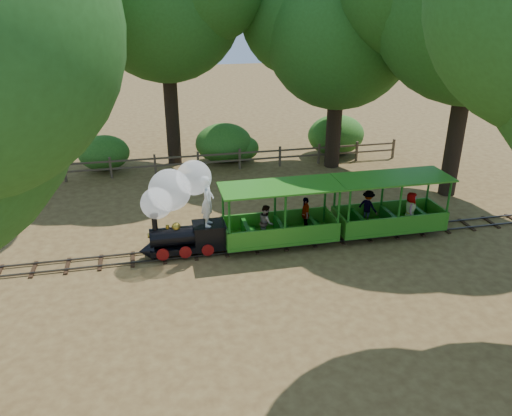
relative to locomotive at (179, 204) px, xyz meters
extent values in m
plane|color=olive|center=(2.43, -0.06, -1.80)|extent=(90.00, 90.00, 0.00)
cube|color=#3F3D3A|center=(2.43, -0.36, -1.73)|extent=(22.00, 0.05, 0.05)
cube|color=#3F3D3A|center=(2.43, 0.24, -1.73)|extent=(22.00, 0.05, 0.05)
cube|color=#382314|center=(2.43, -0.06, -1.78)|extent=(0.12, 1.00, 0.05)
cube|color=#382314|center=(-2.57, -0.06, -1.78)|extent=(0.12, 1.00, 0.05)
cube|color=#382314|center=(7.43, -0.06, -1.78)|extent=(0.12, 1.00, 0.05)
cube|color=black|center=(0.20, -0.06, -1.50)|extent=(2.42, 0.77, 0.20)
cylinder|color=black|center=(-0.18, -0.06, -1.10)|extent=(1.54, 0.62, 0.62)
cylinder|color=black|center=(-0.79, -0.06, -0.55)|extent=(0.18, 0.18, 0.48)
sphere|color=#B4912B|center=(-0.13, -0.06, -0.77)|extent=(0.29, 0.29, 0.29)
cylinder|color=#B4912B|center=(-0.40, -0.06, -0.74)|extent=(0.11, 0.11, 0.11)
cube|color=black|center=(0.92, -0.06, -1.10)|extent=(0.99, 0.77, 0.60)
cube|color=black|center=(0.92, -0.06, -0.78)|extent=(1.04, 0.84, 0.04)
cone|color=black|center=(-1.12, -0.06, -1.52)|extent=(0.49, 0.70, 0.70)
cylinder|color=#B4912B|center=(-0.99, -0.06, -0.99)|extent=(0.11, 0.15, 0.15)
cylinder|color=maroon|center=(-0.62, -0.46, -1.50)|extent=(0.40, 0.07, 0.40)
cylinder|color=maroon|center=(-0.62, 0.33, -1.50)|extent=(0.40, 0.07, 0.40)
cylinder|color=maroon|center=(0.09, -0.46, -1.50)|extent=(0.40, 0.07, 0.40)
cylinder|color=maroon|center=(0.09, 0.33, -1.50)|extent=(0.40, 0.07, 0.40)
cylinder|color=maroon|center=(0.81, -0.46, -1.50)|extent=(0.40, 0.07, 0.40)
cylinder|color=maroon|center=(0.81, 0.33, -1.50)|extent=(0.40, 0.07, 0.40)
sphere|color=white|center=(-0.68, -0.01, 0.08)|extent=(0.99, 0.99, 0.99)
sphere|color=white|center=(-0.24, 0.04, 0.46)|extent=(1.32, 1.32, 1.32)
sphere|color=white|center=(0.53, 0.09, 0.79)|extent=(1.10, 1.10, 1.10)
imported|color=white|center=(0.90, -0.16, 0.08)|extent=(0.52, 0.68, 1.67)
cube|color=#2F801C|center=(3.29, -0.06, -1.46)|extent=(3.77, 1.44, 0.11)
cube|color=#155C15|center=(3.29, -0.06, -1.59)|extent=(3.40, 0.55, 0.16)
cube|color=#2F801C|center=(3.29, -0.74, -1.12)|extent=(3.77, 0.07, 0.55)
cube|color=#2F801C|center=(3.29, 0.61, -1.12)|extent=(3.77, 0.07, 0.55)
cube|color=#2F801C|center=(3.29, -0.06, 0.32)|extent=(3.94, 1.61, 0.06)
cylinder|color=#155C15|center=(1.49, -0.72, -0.57)|extent=(0.08, 0.08, 1.78)
cylinder|color=#155C15|center=(1.49, 0.59, -0.57)|extent=(0.08, 0.08, 1.78)
cylinder|color=#155C15|center=(5.08, -0.72, -0.57)|extent=(0.08, 0.08, 1.78)
cylinder|color=#155C15|center=(5.08, 0.59, -0.57)|extent=(0.08, 0.08, 1.78)
cube|color=#155C15|center=(2.15, -0.06, -1.18)|extent=(0.13, 1.22, 0.44)
cube|color=#155C15|center=(3.29, -0.06, -1.18)|extent=(0.13, 1.22, 0.44)
cube|color=#155C15|center=(4.42, -0.06, -1.18)|extent=(0.13, 1.22, 0.44)
cylinder|color=black|center=(2.08, -0.44, -1.55)|extent=(0.31, 0.07, 0.31)
cylinder|color=black|center=(2.08, 0.31, -1.55)|extent=(0.31, 0.07, 0.31)
cylinder|color=black|center=(4.49, -0.44, -1.55)|extent=(0.31, 0.07, 0.31)
cylinder|color=black|center=(4.49, 0.31, -1.55)|extent=(0.31, 0.07, 0.31)
imported|color=gray|center=(2.77, -0.25, -0.81)|extent=(0.51, 0.62, 1.19)
imported|color=gray|center=(4.21, 0.07, -0.80)|extent=(0.38, 0.74, 1.21)
cube|color=#2F801C|center=(7.24, -0.06, -1.46)|extent=(3.77, 1.44, 0.11)
cube|color=#155C15|center=(7.24, -0.06, -1.59)|extent=(3.40, 0.55, 0.16)
cube|color=#2F801C|center=(7.24, -0.74, -1.12)|extent=(3.77, 0.07, 0.55)
cube|color=#2F801C|center=(7.24, 0.61, -1.12)|extent=(3.77, 0.07, 0.55)
cube|color=#2F801C|center=(7.24, -0.06, 0.32)|extent=(3.94, 1.61, 0.06)
cylinder|color=#155C15|center=(5.44, -0.72, -0.57)|extent=(0.08, 0.08, 1.78)
cylinder|color=#155C15|center=(5.44, 0.59, -0.57)|extent=(0.08, 0.08, 1.78)
cylinder|color=#155C15|center=(9.04, -0.72, -0.57)|extent=(0.08, 0.08, 1.78)
cylinder|color=#155C15|center=(9.04, 0.59, -0.57)|extent=(0.08, 0.08, 1.78)
cube|color=#155C15|center=(6.11, -0.06, -1.18)|extent=(0.13, 1.22, 0.44)
cube|color=#155C15|center=(7.24, -0.06, -1.18)|extent=(0.13, 1.22, 0.44)
cube|color=#155C15|center=(8.37, -0.06, -1.18)|extent=(0.13, 1.22, 0.44)
cylinder|color=black|center=(6.03, -0.44, -1.55)|extent=(0.31, 0.07, 0.31)
cylinder|color=black|center=(6.03, 0.31, -1.55)|extent=(0.31, 0.07, 0.31)
cylinder|color=black|center=(8.45, -0.44, -1.55)|extent=(0.31, 0.07, 0.31)
cylinder|color=black|center=(8.45, 0.31, -1.55)|extent=(0.31, 0.07, 0.31)
imported|color=gray|center=(6.58, 0.28, -0.82)|extent=(0.77, 0.87, 1.17)
imported|color=gray|center=(7.84, -0.38, -0.78)|extent=(0.64, 0.73, 1.25)
cylinder|color=#2D2116|center=(-6.07, 5.94, 0.16)|extent=(0.70, 0.70, 3.93)
cylinder|color=#2D2116|center=(0.43, 9.44, 0.25)|extent=(0.66, 0.66, 4.10)
cylinder|color=#2D2116|center=(0.43, 9.44, 3.46)|extent=(0.50, 0.50, 2.34)
sphere|color=#23531A|center=(0.43, 9.44, 5.68)|extent=(6.99, 6.99, 6.99)
cylinder|color=#2D2116|center=(7.93, 7.44, -0.14)|extent=(0.72, 0.72, 3.32)
cylinder|color=#2D2116|center=(7.93, 7.44, 2.46)|extent=(0.54, 0.54, 1.89)
sphere|color=#23531A|center=(7.93, 7.44, 4.42)|extent=(6.76, 6.76, 6.76)
sphere|color=#23531A|center=(9.62, 6.42, 5.27)|extent=(5.07, 5.07, 5.07)
sphere|color=#23531A|center=(6.41, 8.62, 5.10)|extent=(5.41, 5.41, 5.41)
cylinder|color=#2D2116|center=(11.43, 2.94, 0.27)|extent=(0.68, 0.68, 4.14)
cylinder|color=#2D2116|center=(11.43, 2.94, 3.52)|extent=(0.51, 0.51, 2.37)
cube|color=brown|center=(-6.57, 7.94, -1.30)|extent=(0.10, 0.10, 1.00)
cube|color=brown|center=(-4.57, 7.94, -1.30)|extent=(0.10, 0.10, 1.00)
cube|color=brown|center=(-2.57, 7.94, -1.30)|extent=(0.10, 0.10, 1.00)
cube|color=brown|center=(-0.57, 7.94, -1.30)|extent=(0.10, 0.10, 1.00)
cube|color=brown|center=(1.43, 7.94, -1.30)|extent=(0.10, 0.10, 1.00)
cube|color=brown|center=(3.43, 7.94, -1.30)|extent=(0.10, 0.10, 1.00)
cube|color=brown|center=(5.43, 7.94, -1.30)|extent=(0.10, 0.10, 1.00)
cube|color=brown|center=(7.43, 7.94, -1.30)|extent=(0.10, 0.10, 1.00)
cube|color=brown|center=(9.43, 7.94, -1.30)|extent=(0.10, 0.10, 1.00)
cube|color=brown|center=(11.43, 7.94, -1.30)|extent=(0.10, 0.10, 1.00)
cube|color=brown|center=(2.43, 7.94, -1.00)|extent=(18.00, 0.06, 0.08)
cube|color=brown|center=(2.43, 7.94, -1.35)|extent=(18.00, 0.06, 0.08)
ellipsoid|color=#2D6B1E|center=(-2.91, 9.24, -0.96)|extent=(2.42, 1.86, 1.67)
ellipsoid|color=#2D6B1E|center=(2.86, 9.24, -0.83)|extent=(2.81, 2.16, 1.95)
ellipsoid|color=#2D6B1E|center=(3.73, 9.24, -1.16)|extent=(1.85, 1.42, 1.28)
ellipsoid|color=#2D6B1E|center=(8.78, 9.24, -0.77)|extent=(2.99, 2.30, 2.07)
camera|label=1|loc=(-0.70, -14.57, 6.15)|focal=35.00mm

